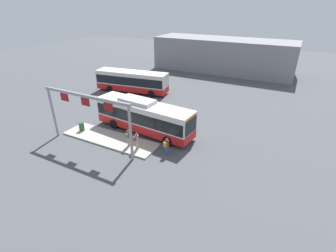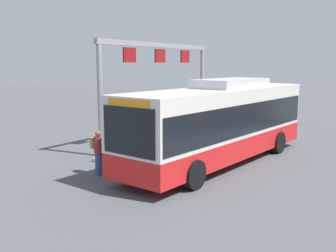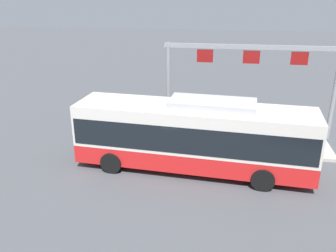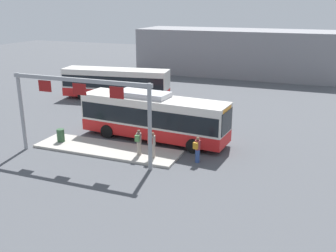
# 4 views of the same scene
# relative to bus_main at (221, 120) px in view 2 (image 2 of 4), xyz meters

# --- Properties ---
(ground_plane) EXTENTS (120.00, 120.00, 0.00)m
(ground_plane) POSITION_rel_bus_main_xyz_m (0.01, -0.00, -1.81)
(ground_plane) COLOR #4C4F54
(platform_curb) EXTENTS (10.00, 2.80, 0.16)m
(platform_curb) POSITION_rel_bus_main_xyz_m (-2.07, -3.12, -1.73)
(platform_curb) COLOR #B2ADA3
(platform_curb) RESTS_ON ground
(bus_main) EXTENTS (11.00, 3.42, 3.46)m
(bus_main) POSITION_rel_bus_main_xyz_m (0.00, 0.00, 0.00)
(bus_main) COLOR red
(bus_main) RESTS_ON ground
(person_boarding) EXTENTS (0.42, 0.58, 1.67)m
(person_boarding) POSITION_rel_bus_main_xyz_m (4.19, -2.92, -0.92)
(person_boarding) COLOR #334C8C
(person_boarding) RESTS_ON ground
(person_waiting_near) EXTENTS (0.46, 0.59, 1.67)m
(person_waiting_near) POSITION_rel_bus_main_xyz_m (1.46, -3.55, -0.76)
(person_waiting_near) COLOR gray
(person_waiting_near) RESTS_ON platform_curb
(person_waiting_mid) EXTENTS (0.36, 0.54, 1.67)m
(person_waiting_mid) POSITION_rel_bus_main_xyz_m (0.45, -3.41, -0.76)
(person_waiting_mid) COLOR gray
(person_waiting_mid) RESTS_ON platform_curb
(platform_sign_gantry) EXTENTS (9.61, 0.24, 5.20)m
(platform_sign_gantry) POSITION_rel_bus_main_xyz_m (-2.69, -4.92, 1.96)
(platform_sign_gantry) COLOR gray
(platform_sign_gantry) RESTS_ON ground
(trash_bin) EXTENTS (0.52, 0.52, 0.90)m
(trash_bin) POSITION_rel_bus_main_xyz_m (-5.72, -3.17, -1.20)
(trash_bin) COLOR #2D5133
(trash_bin) RESTS_ON platform_curb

